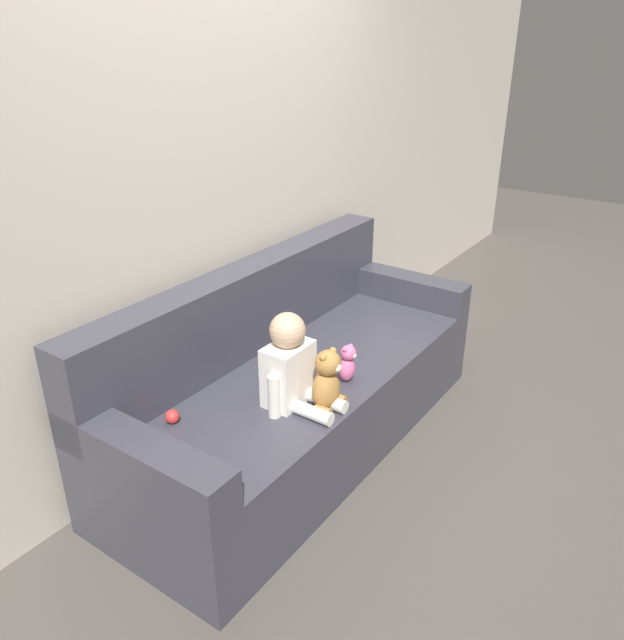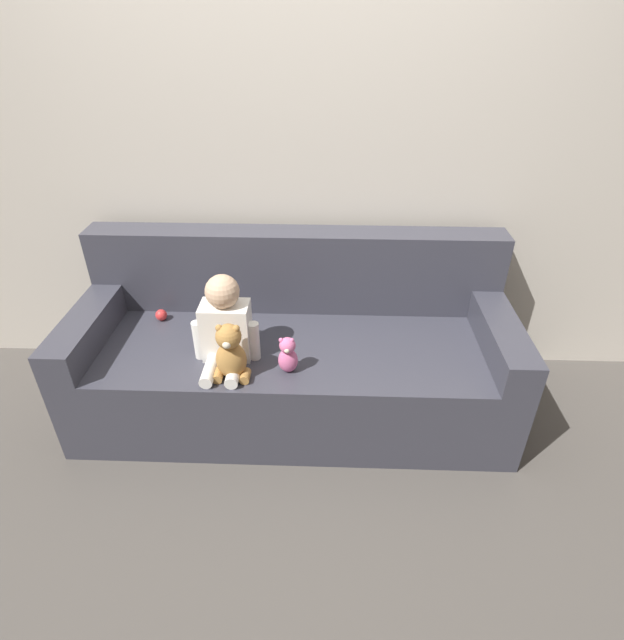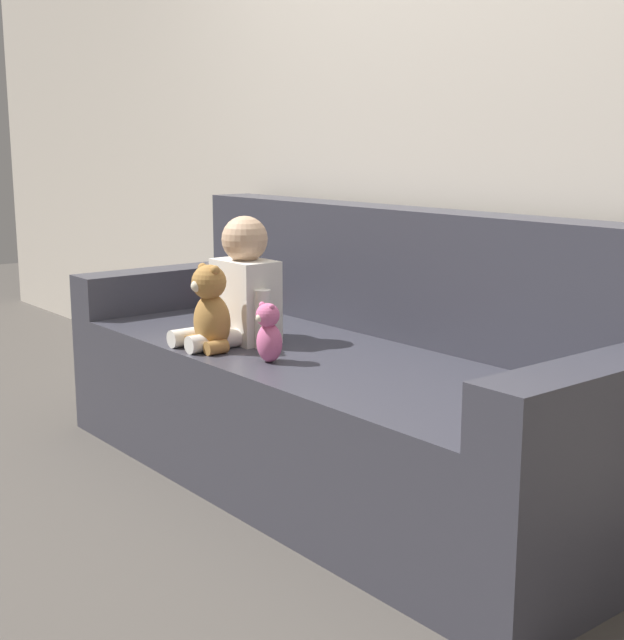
{
  "view_description": "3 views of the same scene",
  "coord_description": "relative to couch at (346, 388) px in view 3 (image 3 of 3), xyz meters",
  "views": [
    {
      "loc": [
        -2.13,
        -1.55,
        1.93
      ],
      "look_at": [
        0.04,
        -0.03,
        0.68
      ],
      "focal_mm": 35.0,
      "sensor_mm": 36.0,
      "label": 1
    },
    {
      "loc": [
        0.17,
        -2.04,
        1.86
      ],
      "look_at": [
        0.1,
        -0.07,
        0.61
      ],
      "focal_mm": 28.0,
      "sensor_mm": 36.0,
      "label": 2
    },
    {
      "loc": [
        2.13,
        -1.8,
        1.1
      ],
      "look_at": [
        -0.02,
        -0.07,
        0.55
      ],
      "focal_mm": 50.0,
      "sensor_mm": 36.0,
      "label": 3
    }
  ],
  "objects": [
    {
      "name": "plush_toy_side",
      "position": [
        -0.0,
        -0.31,
        0.23
      ],
      "size": [
        0.09,
        0.08,
        0.18
      ],
      "color": "#DB6699",
      "rests_on": "couch"
    },
    {
      "name": "toy_ball",
      "position": [
        -0.7,
        0.1,
        0.17
      ],
      "size": [
        0.06,
        0.06,
        0.06
      ],
      "color": "red",
      "rests_on": "couch"
    },
    {
      "name": "wall_back",
      "position": [
        0.0,
        0.45,
        0.99
      ],
      "size": [
        8.0,
        0.05,
        2.6
      ],
      "color": "beige",
      "rests_on": "ground_plane"
    },
    {
      "name": "ground_plane",
      "position": [
        0.0,
        -0.05,
        -0.31
      ],
      "size": [
        12.0,
        12.0,
        0.0
      ],
      "primitive_type": "plane",
      "color": "#4C4742"
    },
    {
      "name": "person_baby",
      "position": [
        -0.29,
        -0.21,
        0.31
      ],
      "size": [
        0.31,
        0.33,
        0.42
      ],
      "color": "white",
      "rests_on": "couch"
    },
    {
      "name": "couch",
      "position": [
        0.0,
        0.0,
        0.0
      ],
      "size": [
        2.15,
        0.83,
        0.88
      ],
      "color": "#383842",
      "rests_on": "ground_plane"
    },
    {
      "name": "teddy_bear_brown",
      "position": [
        -0.24,
        -0.36,
        0.27
      ],
      "size": [
        0.16,
        0.13,
        0.28
      ],
      "color": "#AD7A3D",
      "rests_on": "couch"
    }
  ]
}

